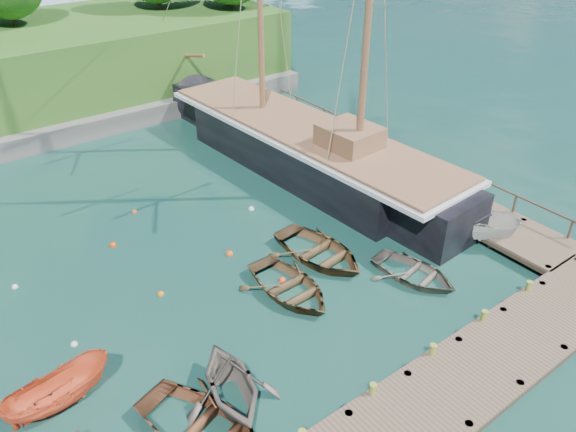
% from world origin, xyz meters
% --- Properties ---
extents(ground, '(160.00, 160.00, 0.00)m').
position_xyz_m(ground, '(0.00, 0.00, 0.00)').
color(ground, '#123E35').
rests_on(ground, ground).
extents(dock_near, '(20.00, 3.20, 1.10)m').
position_xyz_m(dock_near, '(2.00, -6.50, 0.43)').
color(dock_near, '#4B3F2E').
rests_on(dock_near, ground).
extents(dock_east, '(3.20, 24.00, 1.10)m').
position_xyz_m(dock_east, '(11.50, 7.00, 0.43)').
color(dock_east, '#4B3F2E').
rests_on(dock_east, ground).
extents(bollard_1, '(0.26, 0.26, 0.45)m').
position_xyz_m(bollard_1, '(-1.00, -5.10, 0.00)').
color(bollard_1, olive).
rests_on(bollard_1, ground).
extents(bollard_2, '(0.26, 0.26, 0.45)m').
position_xyz_m(bollard_2, '(2.00, -5.10, 0.00)').
color(bollard_2, olive).
rests_on(bollard_2, ground).
extents(bollard_3, '(0.26, 0.26, 0.45)m').
position_xyz_m(bollard_3, '(5.00, -5.10, 0.00)').
color(bollard_3, olive).
rests_on(bollard_3, ground).
extents(bollard_4, '(0.26, 0.26, 0.45)m').
position_xyz_m(bollard_4, '(8.00, -5.10, 0.00)').
color(bollard_4, olive).
rests_on(bollard_4, ground).
extents(rowboat_1, '(4.11, 4.51, 2.03)m').
position_xyz_m(rowboat_1, '(-4.66, -2.07, 0.00)').
color(rowboat_1, '#655C54').
rests_on(rowboat_1, ground).
extents(rowboat_2, '(3.36, 4.64, 0.95)m').
position_xyz_m(rowboat_2, '(0.37, 1.30, 0.00)').
color(rowboat_2, '#4E3921').
rests_on(rowboat_2, ground).
extents(rowboat_3, '(3.56, 4.46, 0.83)m').
position_xyz_m(rowboat_3, '(5.42, -1.21, 0.00)').
color(rowboat_3, '#615A4F').
rests_on(rowboat_3, ground).
extents(rowboat_4, '(4.07, 5.30, 1.02)m').
position_xyz_m(rowboat_4, '(3.03, 2.50, 0.00)').
color(rowboat_4, '#523A21').
rests_on(rowboat_4, ground).
extents(motorboat_orange, '(3.85, 1.74, 1.45)m').
position_xyz_m(motorboat_orange, '(-9.36, 1.31, 0.00)').
color(motorboat_orange, '#ED572C').
rests_on(motorboat_orange, ground).
extents(cabin_boat_white, '(3.56, 5.03, 1.82)m').
position_xyz_m(cabin_boat_white, '(10.00, -0.52, 0.00)').
color(cabin_boat_white, beige).
rests_on(cabin_boat_white, ground).
extents(schooner, '(6.48, 28.80, 21.32)m').
position_xyz_m(schooner, '(8.25, 9.99, 1.18)').
color(schooner, black).
rests_on(schooner, ground).
extents(mooring_buoy_0, '(0.28, 0.28, 0.28)m').
position_xyz_m(mooring_buoy_0, '(-8.07, 3.84, 0.00)').
color(mooring_buoy_0, silver).
rests_on(mooring_buoy_0, ground).
extents(mooring_buoy_1, '(0.30, 0.30, 0.30)m').
position_xyz_m(mooring_buoy_1, '(-4.08, 4.58, 0.00)').
color(mooring_buoy_1, orange).
rests_on(mooring_buoy_1, ground).
extents(mooring_buoy_2, '(0.36, 0.36, 0.36)m').
position_xyz_m(mooring_buoy_2, '(-0.15, 5.30, 0.00)').
color(mooring_buoy_2, '#F4500E').
rests_on(mooring_buoy_2, ground).
extents(mooring_buoy_3, '(0.31, 0.31, 0.31)m').
position_xyz_m(mooring_buoy_3, '(2.98, 8.12, 0.00)').
color(mooring_buoy_3, silver).
rests_on(mooring_buoy_3, ground).
extents(mooring_buoy_4, '(0.36, 0.36, 0.36)m').
position_xyz_m(mooring_buoy_4, '(-4.27, 9.33, 0.00)').
color(mooring_buoy_4, '#DF4108').
rests_on(mooring_buoy_4, ground).
extents(mooring_buoy_5, '(0.28, 0.28, 0.28)m').
position_xyz_m(mooring_buoy_5, '(-2.14, 11.63, 0.00)').
color(mooring_buoy_5, '#DD4820').
rests_on(mooring_buoy_5, ground).
extents(mooring_buoy_6, '(0.28, 0.28, 0.28)m').
position_xyz_m(mooring_buoy_6, '(-8.94, 8.85, 0.00)').
color(mooring_buoy_6, silver).
rests_on(mooring_buoy_6, ground).
extents(mooring_buoy_7, '(0.32, 0.32, 0.32)m').
position_xyz_m(mooring_buoy_7, '(0.64, 2.19, 0.00)').
color(mooring_buoy_7, '#EC3F17').
rests_on(mooring_buoy_7, ground).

